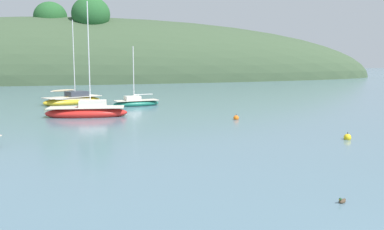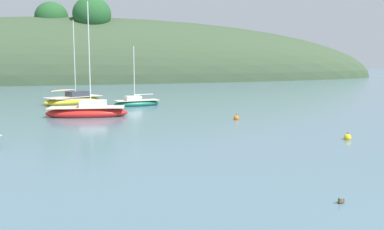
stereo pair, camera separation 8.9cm
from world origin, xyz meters
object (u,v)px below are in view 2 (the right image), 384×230
at_px(sailboat_orange_cutter, 74,100).
at_px(duck_trailing, 341,201).
at_px(sailboat_blue_center, 88,112).
at_px(mooring_buoy_channel, 348,138).
at_px(mooring_buoy_outer, 236,118).
at_px(sailboat_red_portside, 136,103).

relative_size(sailboat_orange_cutter, duck_trailing, 22.64).
height_order(sailboat_blue_center, mooring_buoy_channel, sailboat_blue_center).
height_order(sailboat_blue_center, mooring_buoy_outer, sailboat_blue_center).
distance_m(sailboat_orange_cutter, mooring_buoy_channel, 30.30).
relative_size(mooring_buoy_outer, duck_trailing, 1.33).
xyz_separation_m(sailboat_red_portside, duck_trailing, (1.37, -31.82, -0.26)).
xyz_separation_m(sailboat_red_portside, mooring_buoy_outer, (5.89, -12.53, -0.19)).
bearing_deg(sailboat_orange_cutter, sailboat_red_portside, -32.08).
height_order(mooring_buoy_outer, mooring_buoy_channel, same).
height_order(sailboat_orange_cutter, duck_trailing, sailboat_orange_cutter).
distance_m(sailboat_red_portside, mooring_buoy_channel, 24.09).
relative_size(sailboat_blue_center, mooring_buoy_channel, 18.04).
distance_m(sailboat_blue_center, mooring_buoy_outer, 12.50).
bearing_deg(sailboat_red_portside, mooring_buoy_outer, -64.81).
bearing_deg(mooring_buoy_channel, sailboat_red_portside, 111.57).
bearing_deg(sailboat_orange_cutter, mooring_buoy_channel, -60.19).
xyz_separation_m(sailboat_red_portside, mooring_buoy_channel, (8.86, -22.40, -0.19)).
bearing_deg(sailboat_blue_center, duck_trailing, -74.69).
relative_size(sailboat_orange_cutter, mooring_buoy_channel, 17.05).
distance_m(sailboat_orange_cutter, sailboat_red_portside, 7.33).
bearing_deg(sailboat_orange_cutter, duck_trailing, -78.02).
xyz_separation_m(mooring_buoy_outer, duck_trailing, (-4.52, -19.30, -0.07)).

